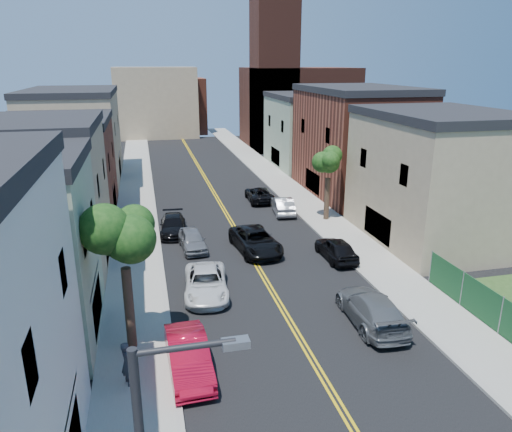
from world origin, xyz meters
TOP-DOWN VIEW (x-y plane):
  - sidewalk_left at (-7.90, 40.00)m, footprint 3.20×100.00m
  - sidewalk_right at (7.90, 40.00)m, footprint 3.20×100.00m
  - curb_left at (-6.15, 40.00)m, footprint 0.30×100.00m
  - curb_right at (6.15, 40.00)m, footprint 0.30×100.00m
  - bldg_left_tan_near at (-14.00, 25.00)m, footprint 9.00×10.00m
  - bldg_left_brick at (-14.00, 36.00)m, footprint 9.00×12.00m
  - bldg_left_tan_far at (-14.00, 50.00)m, footprint 9.00×16.00m
  - bldg_right_tan at (14.00, 24.00)m, footprint 9.00×12.00m
  - bldg_right_brick at (14.00, 38.00)m, footprint 9.00×14.00m
  - bldg_right_palegrn at (14.00, 52.00)m, footprint 9.00×12.00m
  - church at (16.33, 67.07)m, footprint 16.20×14.20m
  - backdrop_left at (-4.00, 82.00)m, footprint 14.00×8.00m
  - backdrop_center at (0.00, 86.00)m, footprint 10.00×8.00m
  - tree_left_mid at (-7.88, 14.01)m, footprint 5.20×5.20m
  - tree_right_far at (7.92, 30.01)m, footprint 4.40×4.40m
  - red_sedan at (-5.50, 11.61)m, footprint 1.85×4.88m
  - white_pickup at (-3.80, 18.71)m, footprint 2.94×5.45m
  - grey_car_left at (-3.80, 25.95)m, footprint 1.94×4.28m
  - black_car_left at (-4.93, 29.65)m, footprint 2.28×4.89m
  - grey_car_right at (4.00, 13.60)m, footprint 2.54×5.72m
  - black_car_right at (5.50, 21.94)m, footprint 1.86×4.44m
  - silver_car_right at (4.88, 32.80)m, footprint 2.06×4.66m
  - dark_car_right_far at (3.80, 37.08)m, footprint 2.42×4.97m
  - black_suv_lane at (0.50, 24.58)m, footprint 3.19×5.93m
  - pedestrian_left at (-8.03, 11.20)m, footprint 0.67×0.82m

SIDE VIEW (x-z plane):
  - sidewalk_left at x=-7.90m, z-range 0.00..0.15m
  - sidewalk_right at x=7.90m, z-range 0.00..0.15m
  - curb_left at x=-6.15m, z-range 0.00..0.15m
  - curb_right at x=6.15m, z-range 0.00..0.15m
  - dark_car_right_far at x=3.80m, z-range 0.00..1.36m
  - black_car_left at x=-4.93m, z-range 0.00..1.38m
  - grey_car_left at x=-3.80m, z-range 0.00..1.43m
  - white_pickup at x=-3.80m, z-range 0.00..1.45m
  - silver_car_right at x=4.88m, z-range 0.00..1.49m
  - black_car_right at x=5.50m, z-range 0.00..1.50m
  - black_suv_lane at x=0.50m, z-range 0.00..1.58m
  - red_sedan at x=-5.50m, z-range 0.00..1.59m
  - grey_car_right at x=4.00m, z-range 0.00..1.63m
  - pedestrian_left at x=-8.03m, z-range 0.15..2.07m
  - bldg_left_brick at x=-14.00m, z-range 0.00..8.00m
  - bldg_right_palegrn at x=14.00m, z-range 0.00..8.50m
  - bldg_left_tan_near at x=-14.00m, z-range 0.00..9.00m
  - bldg_right_tan at x=14.00m, z-range 0.00..9.00m
  - bldg_left_tan_far at x=-14.00m, z-range 0.00..9.50m
  - bldg_right_brick at x=14.00m, z-range 0.00..10.00m
  - backdrop_center at x=0.00m, z-range 0.00..10.00m
  - tree_right_far at x=7.92m, z-range 1.74..9.77m
  - backdrop_left at x=-4.00m, z-range 0.00..12.00m
  - tree_left_mid at x=-7.88m, z-range 1.94..11.23m
  - church at x=16.33m, z-range -4.06..18.54m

